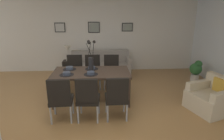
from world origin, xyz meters
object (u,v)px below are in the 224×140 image
at_px(dining_chair_far_right, 93,70).
at_px(dining_chair_mid_right, 111,70).
at_px(bowl_far_right, 92,67).
at_px(framed_picture_right, 127,27).
at_px(framed_picture_center, 94,27).
at_px(dining_chair_near_left, 61,98).
at_px(bowl_near_right, 69,68).
at_px(side_table, 69,68).
at_px(dining_table, 91,75).
at_px(framed_picture_left, 60,27).
at_px(sofa, 100,67).
at_px(armchair, 212,98).
at_px(potted_plant, 196,70).
at_px(table_lamp, 68,50).
at_px(centerpiece_vase, 91,60).
at_px(bowl_near_left, 67,73).
at_px(dining_chair_near_right, 75,70).
at_px(dining_chair_far_left, 88,97).
at_px(dining_chair_mid_left, 117,96).
at_px(bowl_far_left, 91,73).

bearing_deg(dining_chair_far_right, dining_chair_mid_right, -2.45).
bearing_deg(bowl_far_right, framed_picture_right, 62.61).
bearing_deg(framed_picture_center, dining_chair_near_left, -99.50).
bearing_deg(bowl_near_right, side_table, 100.58).
distance_m(dining_table, framed_picture_left, 2.85).
relative_size(dining_table, sofa, 0.92).
bearing_deg(armchair, dining_chair_near_left, -175.33).
bearing_deg(bowl_near_right, potted_plant, 14.20).
relative_size(dining_chair_mid_right, table_lamp, 1.80).
bearing_deg(framed_picture_left, dining_chair_far_right, -53.82).
xyz_separation_m(dining_chair_far_right, bowl_near_right, (-0.53, -0.66, 0.27)).
xyz_separation_m(framed_picture_center, potted_plant, (3.14, -1.31, -1.18)).
height_order(side_table, armchair, armchair).
xyz_separation_m(centerpiece_vase, sofa, (0.20, 1.89, -0.74)).
bearing_deg(potted_plant, bowl_far_right, -163.48).
bearing_deg(potted_plant, sofa, 165.63).
bearing_deg(dining_table, bowl_near_right, 158.93).
height_order(dining_chair_near_left, bowl_near_right, dining_chair_near_left).
bearing_deg(dining_table, dining_chair_near_left, -122.06).
distance_m(table_lamp, framed_picture_center, 1.21).
xyz_separation_m(bowl_near_left, framed_picture_right, (1.70, 2.65, 0.77)).
bearing_deg(bowl_near_right, dining_chair_near_left, -90.97).
bearing_deg(centerpiece_vase, sofa, 83.91).
height_order(bowl_near_left, bowl_far_right, same).
relative_size(sofa, framed_picture_center, 4.92).
distance_m(dining_chair_near_right, dining_chair_mid_right, 1.04).
bearing_deg(side_table, bowl_near_right, -79.42).
distance_m(dining_chair_near_left, bowl_far_right, 1.26).
xyz_separation_m(dining_table, bowl_near_left, (-0.54, -0.21, 0.12)).
distance_m(dining_chair_far_right, centerpiece_vase, 1.01).
xyz_separation_m(dining_chair_near_right, centerpiece_vase, (0.52, -0.89, 0.51)).
xyz_separation_m(dining_chair_far_left, bowl_near_right, (-0.51, 1.11, 0.27)).
height_order(framed_picture_right, potted_plant, framed_picture_right).
distance_m(table_lamp, potted_plant, 4.09).
relative_size(framed_picture_left, potted_plant, 0.53).
relative_size(dining_chair_mid_left, table_lamp, 1.80).
distance_m(framed_picture_right, potted_plant, 2.65).
xyz_separation_m(dining_chair_near_left, bowl_far_left, (0.56, 0.68, 0.27)).
height_order(dining_chair_mid_right, bowl_far_left, dining_chair_mid_right).
xyz_separation_m(centerpiece_vase, bowl_near_right, (-0.54, 0.21, -0.24)).
height_order(dining_chair_near_left, framed_picture_left, framed_picture_left).
height_order(dining_chair_near_right, potted_plant, dining_chair_near_right).
xyz_separation_m(armchair, framed_picture_right, (-1.49, 3.08, 1.27)).
bearing_deg(armchair, table_lamp, 144.27).
xyz_separation_m(side_table, framed_picture_left, (-0.30, 0.55, 1.29)).
relative_size(bowl_near_left, table_lamp, 0.33).
distance_m(dining_chair_far_right, armchair, 3.06).
distance_m(dining_chair_near_left, bowl_near_right, 1.13).
xyz_separation_m(dining_chair_far_left, dining_chair_mid_left, (0.57, 0.02, 0.00)).
bearing_deg(side_table, dining_chair_near_right, -71.52).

